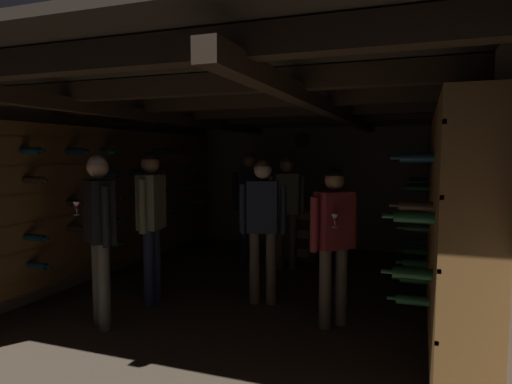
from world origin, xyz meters
TOP-DOWN VIEW (x-y plane):
  - ground_plane at (0.00, 0.00)m, footprint 8.40×8.40m
  - room_shell at (-0.00, 0.27)m, footprint 4.72×6.52m
  - wine_crate_stack at (0.11, 2.09)m, footprint 0.52×0.35m
  - display_bottle at (0.12, 2.09)m, footprint 0.08×0.08m
  - person_host_center at (0.22, -0.14)m, footprint 0.53×0.29m
  - person_guest_near_left at (-1.05, -1.36)m, footprint 0.46×0.37m
  - person_guest_mid_left at (-0.97, -0.58)m, footprint 0.36×0.53m
  - person_guest_rear_center at (0.04, 1.41)m, footprint 0.51×0.41m
  - person_guest_far_left at (-0.58, 1.54)m, footprint 0.51×0.32m
  - person_guest_mid_right at (1.10, -0.55)m, footprint 0.40×0.45m

SIDE VIEW (x-z plane):
  - ground_plane at x=0.00m, z-range 0.00..0.00m
  - wine_crate_stack at x=0.11m, z-range 0.00..0.90m
  - person_guest_mid_right at x=1.10m, z-range 0.16..1.73m
  - person_host_center at x=0.22m, z-range 0.17..1.82m
  - person_guest_rear_center at x=0.04m, z-range 0.18..1.85m
  - display_bottle at x=0.12m, z-range 0.86..1.21m
  - person_guest_near_left at x=-1.05m, z-range 0.19..1.89m
  - person_guest_far_left at x=-0.58m, z-range 0.19..1.92m
  - person_guest_mid_left at x=-0.97m, z-range 0.19..1.92m
  - room_shell at x=0.00m, z-range 0.22..2.63m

